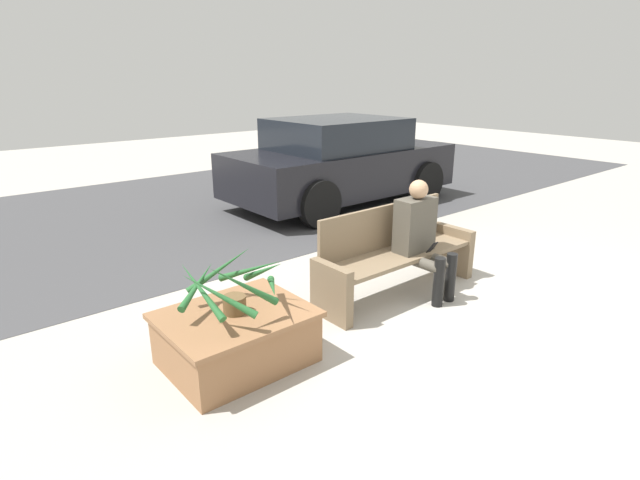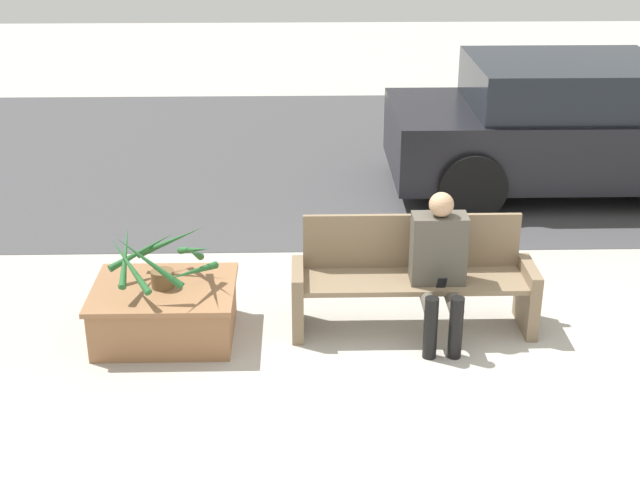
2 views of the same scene
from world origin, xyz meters
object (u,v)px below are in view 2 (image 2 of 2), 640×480
(planter_box, at_px, (165,309))
(bench, at_px, (413,277))
(potted_plant, at_px, (162,261))
(parked_car, at_px, (568,126))
(person_seated, at_px, (440,262))

(planter_box, bearing_deg, bench, 4.00)
(potted_plant, xyz_separation_m, parked_car, (3.99, 3.27, 0.08))
(person_seated, bearing_deg, bench, 132.88)
(person_seated, xyz_separation_m, potted_plant, (-2.09, 0.06, 0.01))
(bench, height_order, planter_box, bench)
(potted_plant, distance_m, parked_car, 5.16)
(bench, relative_size, person_seated, 1.62)
(bench, bearing_deg, planter_box, -176.00)
(person_seated, relative_size, potted_plant, 1.37)
(bench, distance_m, potted_plant, 1.94)
(potted_plant, bearing_deg, bench, 3.84)
(bench, distance_m, person_seated, 0.33)
(potted_plant, bearing_deg, parked_car, 39.27)
(person_seated, height_order, parked_car, parked_car)
(bench, height_order, potted_plant, potted_plant)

